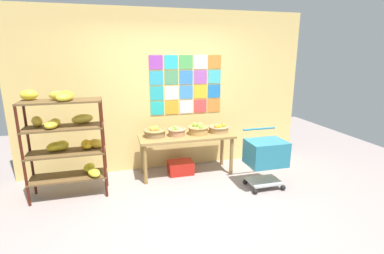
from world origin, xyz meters
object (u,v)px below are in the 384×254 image
fruit_basket_centre (219,128)px  shopping_cart (266,155)px  fruit_basket_back_right (198,129)px  banana_shelf_unit (66,135)px  fruit_basket_left (177,131)px  display_table (187,141)px  produce_crate_under_table (181,167)px  fruit_basket_back_left (155,132)px

fruit_basket_centre → shopping_cart: bearing=-63.6°
fruit_basket_centre → fruit_basket_back_right: bearing=-177.5°
banana_shelf_unit → fruit_basket_left: size_ratio=5.18×
display_table → shopping_cart: (1.01, -0.81, -0.06)m
fruit_basket_back_right → fruit_basket_centre: size_ratio=0.98×
fruit_basket_left → shopping_cart: bearing=-36.0°
fruit_basket_back_right → produce_crate_under_table: fruit_basket_back_right is taller
banana_shelf_unit → fruit_basket_back_right: banana_shelf_unit is taller
banana_shelf_unit → fruit_basket_left: banana_shelf_unit is taller
fruit_basket_back_right → fruit_basket_back_left: 0.73m
banana_shelf_unit → fruit_basket_centre: banana_shelf_unit is taller
fruit_basket_left → produce_crate_under_table: size_ratio=0.71×
fruit_basket_back_left → produce_crate_under_table: size_ratio=0.89×
produce_crate_under_table → banana_shelf_unit: bearing=-169.6°
fruit_basket_back_left → shopping_cart: (1.53, -0.89, -0.23)m
display_table → produce_crate_under_table: (-0.10, 0.03, -0.48)m
fruit_basket_back_right → produce_crate_under_table: (-0.31, -0.01, -0.65)m
fruit_basket_centre → produce_crate_under_table: fruit_basket_centre is taller
fruit_basket_back_left → produce_crate_under_table: fruit_basket_back_left is taller
banana_shelf_unit → produce_crate_under_table: 1.89m
display_table → fruit_basket_left: fruit_basket_left is taller
display_table → fruit_basket_centre: size_ratio=4.37×
fruit_basket_back_left → produce_crate_under_table: (0.42, -0.05, -0.64)m
banana_shelf_unit → fruit_basket_back_left: (1.27, 0.36, -0.16)m
fruit_basket_back_left → display_table: bearing=-8.8°
display_table → fruit_basket_left: (-0.16, 0.04, 0.16)m
produce_crate_under_table → shopping_cart: (1.11, -0.84, 0.42)m
banana_shelf_unit → shopping_cart: (2.80, -0.53, -0.38)m
fruit_basket_centre → shopping_cart: shopping_cart is taller
fruit_basket_centre → shopping_cart: (0.43, -0.86, -0.22)m
fruit_basket_back_right → banana_shelf_unit: bearing=-171.0°
produce_crate_under_table → fruit_basket_centre: bearing=2.0°
produce_crate_under_table → shopping_cart: 1.46m
fruit_basket_back_left → shopping_cart: 1.79m
display_table → fruit_basket_back_left: fruit_basket_back_left is taller
produce_crate_under_table → fruit_basket_back_right: bearing=1.4°
display_table → produce_crate_under_table: display_table is taller
banana_shelf_unit → fruit_basket_back_right: 2.03m
display_table → fruit_basket_back_right: fruit_basket_back_right is taller
banana_shelf_unit → display_table: banana_shelf_unit is taller
display_table → fruit_basket_centre: fruit_basket_centre is taller
display_table → banana_shelf_unit: bearing=-171.1°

